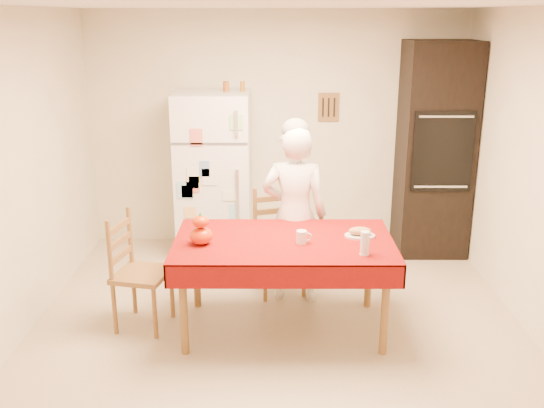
{
  "coord_description": "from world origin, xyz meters",
  "views": [
    {
      "loc": [
        -0.04,
        -4.2,
        2.42
      ],
      "look_at": [
        -0.05,
        0.2,
        1.05
      ],
      "focal_mm": 40.0,
      "sensor_mm": 36.0,
      "label": 1
    }
  ],
  "objects_px": {
    "pumpkin_lower": "(201,236)",
    "wine_glass": "(365,243)",
    "coffee_mug": "(302,237)",
    "bread_plate": "(360,236)",
    "seated_woman": "(294,215)",
    "dining_table": "(284,248)",
    "chair_left": "(134,267)",
    "chair_far": "(277,237)",
    "refrigerator": "(214,175)",
    "oven_cabinet": "(435,150)"
  },
  "relations": [
    {
      "from": "pumpkin_lower",
      "to": "wine_glass",
      "type": "xyz_separation_m",
      "value": [
        1.21,
        -0.21,
        0.02
      ]
    },
    {
      "from": "coffee_mug",
      "to": "bread_plate",
      "type": "relative_size",
      "value": 0.42
    },
    {
      "from": "seated_woman",
      "to": "coffee_mug",
      "type": "height_order",
      "value": "seated_woman"
    },
    {
      "from": "dining_table",
      "to": "chair_left",
      "type": "height_order",
      "value": "chair_left"
    },
    {
      "from": "chair_far",
      "to": "coffee_mug",
      "type": "height_order",
      "value": "chair_far"
    },
    {
      "from": "dining_table",
      "to": "pumpkin_lower",
      "type": "bearing_deg",
      "value": -172.1
    },
    {
      "from": "dining_table",
      "to": "seated_woman",
      "type": "relative_size",
      "value": 1.09
    },
    {
      "from": "seated_woman",
      "to": "bread_plate",
      "type": "distance_m",
      "value": 0.7
    },
    {
      "from": "pumpkin_lower",
      "to": "seated_woman",
      "type": "bearing_deg",
      "value": 41.77
    },
    {
      "from": "chair_far",
      "to": "seated_woman",
      "type": "height_order",
      "value": "seated_woman"
    },
    {
      "from": "dining_table",
      "to": "bread_plate",
      "type": "bearing_deg",
      "value": 6.4
    },
    {
      "from": "refrigerator",
      "to": "pumpkin_lower",
      "type": "relative_size",
      "value": 9.62
    },
    {
      "from": "oven_cabinet",
      "to": "wine_glass",
      "type": "xyz_separation_m",
      "value": [
        -1.0,
        -2.03,
        -0.25
      ]
    },
    {
      "from": "refrigerator",
      "to": "pumpkin_lower",
      "type": "xyz_separation_m",
      "value": [
        0.07,
        -1.77,
        -0.02
      ]
    },
    {
      "from": "oven_cabinet",
      "to": "dining_table",
      "type": "relative_size",
      "value": 1.29
    },
    {
      "from": "chair_left",
      "to": "coffee_mug",
      "type": "relative_size",
      "value": 9.5
    },
    {
      "from": "oven_cabinet",
      "to": "pumpkin_lower",
      "type": "height_order",
      "value": "oven_cabinet"
    },
    {
      "from": "dining_table",
      "to": "bread_plate",
      "type": "xyz_separation_m",
      "value": [
        0.6,
        0.07,
        0.08
      ]
    },
    {
      "from": "oven_cabinet",
      "to": "bread_plate",
      "type": "bearing_deg",
      "value": -120.68
    },
    {
      "from": "chair_far",
      "to": "wine_glass",
      "type": "height_order",
      "value": "chair_far"
    },
    {
      "from": "refrigerator",
      "to": "oven_cabinet",
      "type": "height_order",
      "value": "oven_cabinet"
    },
    {
      "from": "oven_cabinet",
      "to": "seated_woman",
      "type": "relative_size",
      "value": 1.41
    },
    {
      "from": "chair_far",
      "to": "wine_glass",
      "type": "distance_m",
      "value": 1.27
    },
    {
      "from": "chair_left",
      "to": "wine_glass",
      "type": "distance_m",
      "value": 1.84
    },
    {
      "from": "refrigerator",
      "to": "seated_woman",
      "type": "relative_size",
      "value": 1.09
    },
    {
      "from": "oven_cabinet",
      "to": "pumpkin_lower",
      "type": "distance_m",
      "value": 2.88
    },
    {
      "from": "seated_woman",
      "to": "bread_plate",
      "type": "height_order",
      "value": "seated_woman"
    },
    {
      "from": "wine_glass",
      "to": "chair_left",
      "type": "bearing_deg",
      "value": 168.59
    },
    {
      "from": "bread_plate",
      "to": "refrigerator",
      "type": "bearing_deg",
      "value": 128.77
    },
    {
      "from": "chair_far",
      "to": "pumpkin_lower",
      "type": "relative_size",
      "value": 5.37
    },
    {
      "from": "refrigerator",
      "to": "oven_cabinet",
      "type": "bearing_deg",
      "value": 1.18
    },
    {
      "from": "wine_glass",
      "to": "bread_plate",
      "type": "distance_m",
      "value": 0.38
    },
    {
      "from": "oven_cabinet",
      "to": "chair_left",
      "type": "bearing_deg",
      "value": -149.0
    },
    {
      "from": "seated_woman",
      "to": "pumpkin_lower",
      "type": "bearing_deg",
      "value": 46.99
    },
    {
      "from": "coffee_mug",
      "to": "chair_far",
      "type": "bearing_deg",
      "value": 102.19
    },
    {
      "from": "dining_table",
      "to": "wine_glass",
      "type": "distance_m",
      "value": 0.67
    },
    {
      "from": "seated_woman",
      "to": "wine_glass",
      "type": "height_order",
      "value": "seated_woman"
    },
    {
      "from": "refrigerator",
      "to": "chair_left",
      "type": "bearing_deg",
      "value": -107.03
    },
    {
      "from": "seated_woman",
      "to": "pumpkin_lower",
      "type": "xyz_separation_m",
      "value": [
        -0.73,
        -0.65,
        0.05
      ]
    },
    {
      "from": "wine_glass",
      "to": "oven_cabinet",
      "type": "bearing_deg",
      "value": 63.7
    },
    {
      "from": "coffee_mug",
      "to": "bread_plate",
      "type": "bearing_deg",
      "value": 16.57
    },
    {
      "from": "chair_far",
      "to": "seated_woman",
      "type": "relative_size",
      "value": 0.61
    },
    {
      "from": "oven_cabinet",
      "to": "chair_left",
      "type": "xyz_separation_m",
      "value": [
        -2.78,
        -1.67,
        -0.59
      ]
    },
    {
      "from": "oven_cabinet",
      "to": "coffee_mug",
      "type": "relative_size",
      "value": 22.0
    },
    {
      "from": "pumpkin_lower",
      "to": "wine_glass",
      "type": "bearing_deg",
      "value": -9.93
    },
    {
      "from": "seated_woman",
      "to": "pumpkin_lower",
      "type": "height_order",
      "value": "seated_woman"
    },
    {
      "from": "refrigerator",
      "to": "wine_glass",
      "type": "bearing_deg",
      "value": -57.15
    },
    {
      "from": "oven_cabinet",
      "to": "chair_far",
      "type": "height_order",
      "value": "oven_cabinet"
    },
    {
      "from": "dining_table",
      "to": "wine_glass",
      "type": "bearing_deg",
      "value": -27.21
    },
    {
      "from": "coffee_mug",
      "to": "pumpkin_lower",
      "type": "relative_size",
      "value": 0.57
    }
  ]
}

